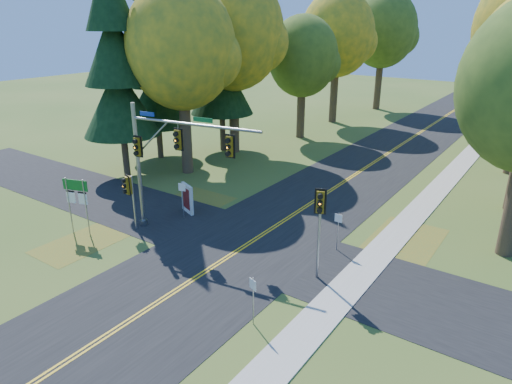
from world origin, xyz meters
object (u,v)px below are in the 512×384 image
Objects in this scene: east_signal_pole at (320,212)px; info_kiosk at (187,199)px; route_sign_cluster at (76,195)px; traffic_mast at (165,153)px.

east_signal_pole is 10.91m from info_kiosk.
route_sign_cluster is (-13.17, -3.30, -1.10)m from east_signal_pole.
traffic_mast is 9.37m from east_signal_pole.
east_signal_pole is at bearing 9.70° from info_kiosk.
east_signal_pole is at bearing -7.64° from traffic_mast.
route_sign_cluster is 6.53m from info_kiosk.
east_signal_pole is 2.45× the size of info_kiosk.
east_signal_pole is 13.62m from route_sign_cluster.
route_sign_cluster is (-3.88, -3.12, -2.29)m from traffic_mast.
traffic_mast is at bearing -45.11° from info_kiosk.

